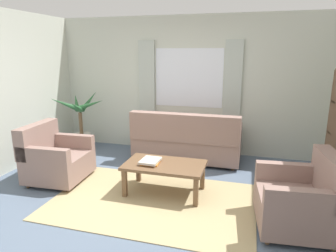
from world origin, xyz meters
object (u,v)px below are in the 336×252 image
(armchair_left, at_px, (55,158))
(couch, at_px, (186,141))
(book_stack_on_table, at_px, (150,161))
(potted_plant, at_px, (81,128))
(coffee_table, at_px, (165,168))
(armchair_right, at_px, (302,200))

(armchair_left, bearing_deg, couch, -54.74)
(couch, distance_m, book_stack_on_table, 1.40)
(potted_plant, bearing_deg, armchair_left, -73.59)
(couch, xyz_separation_m, armchair_left, (-1.76, -1.37, -0.01))
(armchair_left, distance_m, coffee_table, 1.74)
(armchair_right, relative_size, coffee_table, 0.83)
(coffee_table, relative_size, potted_plant, 0.95)
(coffee_table, height_order, book_stack_on_table, book_stack_on_table)
(armchair_right, relative_size, book_stack_on_table, 2.88)
(couch, bearing_deg, armchair_right, 133.45)
(book_stack_on_table, bearing_deg, coffee_table, 9.86)
(armchair_left, xyz_separation_m, coffee_table, (1.74, 0.02, 0.03))
(couch, relative_size, potted_plant, 1.63)
(couch, height_order, potted_plant, potted_plant)
(armchair_left, relative_size, armchair_right, 0.96)
(armchair_right, bearing_deg, book_stack_on_table, -107.39)
(coffee_table, bearing_deg, armchair_right, -14.15)
(armchair_right, bearing_deg, couch, -142.17)
(book_stack_on_table, relative_size, potted_plant, 0.27)
(book_stack_on_table, height_order, potted_plant, potted_plant)
(armchair_left, relative_size, book_stack_on_table, 2.77)
(book_stack_on_table, bearing_deg, couch, 81.43)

